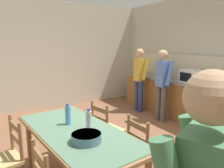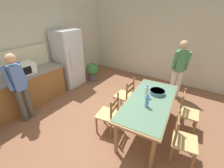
{
  "view_description": "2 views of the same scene",
  "coord_description": "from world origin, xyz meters",
  "px_view_note": "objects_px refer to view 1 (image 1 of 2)",
  "views": [
    {
      "loc": [
        2.75,
        -1.81,
        1.79
      ],
      "look_at": [
        0.21,
        -0.26,
        1.23
      ],
      "focal_mm": 35.0,
      "sensor_mm": 36.0,
      "label": 1
    },
    {
      "loc": [
        -2.11,
        -1.66,
        2.48
      ],
      "look_at": [
        0.13,
        -0.17,
        1.07
      ],
      "focal_mm": 24.0,
      "sensor_mm": 36.0,
      "label": 2
    }
  ],
  "objects_px": {
    "microwave": "(193,77)",
    "person_at_counter": "(162,82)",
    "paper_bag": "(163,71)",
    "chair_side_near_left": "(6,159)",
    "person_at_sink": "(139,77)",
    "chair_side_far_right": "(145,152)",
    "chair_side_far_left": "(106,130)",
    "bottle_near_centre": "(68,115)",
    "bottle_off_centre": "(89,121)",
    "serving_bowl": "(86,137)",
    "dining_table": "(77,137)"
  },
  "relations": [
    {
      "from": "paper_bag",
      "to": "person_at_sink",
      "type": "relative_size",
      "value": 0.22
    },
    {
      "from": "bottle_off_centre",
      "to": "chair_side_far_right",
      "type": "distance_m",
      "value": 0.83
    },
    {
      "from": "bottle_off_centre",
      "to": "chair_side_far_left",
      "type": "distance_m",
      "value": 0.93
    },
    {
      "from": "serving_bowl",
      "to": "paper_bag",
      "type": "bearing_deg",
      "value": 123.9
    },
    {
      "from": "serving_bowl",
      "to": "chair_side_far_right",
      "type": "distance_m",
      "value": 0.88
    },
    {
      "from": "paper_bag",
      "to": "chair_side_far_left",
      "type": "height_order",
      "value": "paper_bag"
    },
    {
      "from": "chair_side_near_left",
      "to": "person_at_counter",
      "type": "bearing_deg",
      "value": 96.08
    },
    {
      "from": "chair_side_near_left",
      "to": "person_at_sink",
      "type": "xyz_separation_m",
      "value": [
        -1.74,
        3.36,
        0.48
      ]
    },
    {
      "from": "chair_side_far_right",
      "to": "paper_bag",
      "type": "bearing_deg",
      "value": -48.51
    },
    {
      "from": "microwave",
      "to": "person_at_counter",
      "type": "xyz_separation_m",
      "value": [
        -0.42,
        -0.52,
        -0.13
      ]
    },
    {
      "from": "person_at_sink",
      "to": "serving_bowl",
      "type": "bearing_deg",
      "value": -137.2
    },
    {
      "from": "person_at_sink",
      "to": "person_at_counter",
      "type": "bearing_deg",
      "value": -91.35
    },
    {
      "from": "chair_side_near_left",
      "to": "serving_bowl",
      "type": "bearing_deg",
      "value": 37.18
    },
    {
      "from": "person_at_sink",
      "to": "person_at_counter",
      "type": "distance_m",
      "value": 0.85
    },
    {
      "from": "microwave",
      "to": "chair_side_near_left",
      "type": "relative_size",
      "value": 0.55
    },
    {
      "from": "bottle_near_centre",
      "to": "bottle_off_centre",
      "type": "distance_m",
      "value": 0.35
    },
    {
      "from": "paper_bag",
      "to": "bottle_off_centre",
      "type": "height_order",
      "value": "paper_bag"
    },
    {
      "from": "dining_table",
      "to": "bottle_off_centre",
      "type": "xyz_separation_m",
      "value": [
        0.09,
        0.12,
        0.21
      ]
    },
    {
      "from": "paper_bag",
      "to": "microwave",
      "type": "bearing_deg",
      "value": 0.47
    },
    {
      "from": "chair_side_near_left",
      "to": "person_at_counter",
      "type": "xyz_separation_m",
      "value": [
        -0.89,
        3.34,
        0.48
      ]
    },
    {
      "from": "microwave",
      "to": "chair_side_far_right",
      "type": "height_order",
      "value": "microwave"
    },
    {
      "from": "paper_bag",
      "to": "chair_side_far_right",
      "type": "xyz_separation_m",
      "value": [
        2.12,
        -2.33,
        -0.64
      ]
    },
    {
      "from": "paper_bag",
      "to": "chair_side_near_left",
      "type": "bearing_deg",
      "value": -70.08
    },
    {
      "from": "paper_bag",
      "to": "chair_side_far_right",
      "type": "bearing_deg",
      "value": -47.71
    },
    {
      "from": "chair_side_far_left",
      "to": "person_at_counter",
      "type": "xyz_separation_m",
      "value": [
        -0.76,
        1.9,
        0.48
      ]
    },
    {
      "from": "paper_bag",
      "to": "bottle_near_centre",
      "type": "bearing_deg",
      "value": -63.94
    },
    {
      "from": "microwave",
      "to": "bottle_near_centre",
      "type": "distance_m",
      "value": 3.18
    },
    {
      "from": "bottle_off_centre",
      "to": "person_at_counter",
      "type": "xyz_separation_m",
      "value": [
        -1.34,
        2.46,
        0.03
      ]
    },
    {
      "from": "dining_table",
      "to": "chair_side_far_left",
      "type": "xyz_separation_m",
      "value": [
        -0.49,
        0.68,
        -0.24
      ]
    },
    {
      "from": "chair_side_near_left",
      "to": "paper_bag",
      "type": "bearing_deg",
      "value": 101.13
    },
    {
      "from": "bottle_off_centre",
      "to": "serving_bowl",
      "type": "height_order",
      "value": "bottle_off_centre"
    },
    {
      "from": "chair_side_far_left",
      "to": "person_at_counter",
      "type": "height_order",
      "value": "person_at_counter"
    },
    {
      "from": "bottle_off_centre",
      "to": "chair_side_far_right",
      "type": "xyz_separation_m",
      "value": [
        0.27,
        0.64,
        -0.45
      ]
    },
    {
      "from": "bottle_off_centre",
      "to": "person_at_counter",
      "type": "relative_size",
      "value": 0.16
    },
    {
      "from": "bottle_near_centre",
      "to": "chair_side_far_right",
      "type": "height_order",
      "value": "bottle_near_centre"
    },
    {
      "from": "person_at_counter",
      "to": "dining_table",
      "type": "bearing_deg",
      "value": -154.12
    },
    {
      "from": "paper_bag",
      "to": "chair_side_far_left",
      "type": "xyz_separation_m",
      "value": [
        1.27,
        -2.41,
        -0.64
      ]
    },
    {
      "from": "dining_table",
      "to": "bottle_off_centre",
      "type": "bearing_deg",
      "value": 53.8
    },
    {
      "from": "chair_side_far_right",
      "to": "bottle_off_centre",
      "type": "bearing_deg",
      "value": 66.2
    },
    {
      "from": "chair_side_far_left",
      "to": "person_at_counter",
      "type": "distance_m",
      "value": 2.1
    },
    {
      "from": "bottle_near_centre",
      "to": "bottle_off_centre",
      "type": "height_order",
      "value": "same"
    },
    {
      "from": "microwave",
      "to": "person_at_sink",
      "type": "bearing_deg",
      "value": -158.56
    },
    {
      "from": "chair_side_far_left",
      "to": "microwave",
      "type": "bearing_deg",
      "value": -92.02
    },
    {
      "from": "paper_bag",
      "to": "chair_side_near_left",
      "type": "xyz_separation_m",
      "value": [
        1.4,
        -3.85,
        -0.64
      ]
    },
    {
      "from": "serving_bowl",
      "to": "bottle_near_centre",
      "type": "bearing_deg",
      "value": 178.85
    },
    {
      "from": "bottle_near_centre",
      "to": "chair_side_far_left",
      "type": "xyz_separation_m",
      "value": [
        -0.25,
        0.7,
        -0.45
      ]
    },
    {
      "from": "serving_bowl",
      "to": "person_at_sink",
      "type": "height_order",
      "value": "person_at_sink"
    },
    {
      "from": "bottle_near_centre",
      "to": "chair_side_far_left",
      "type": "bearing_deg",
      "value": 109.87
    },
    {
      "from": "bottle_off_centre",
      "to": "dining_table",
      "type": "bearing_deg",
      "value": -126.2
    },
    {
      "from": "chair_side_far_right",
      "to": "person_at_sink",
      "type": "distance_m",
      "value": 3.11
    }
  ]
}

